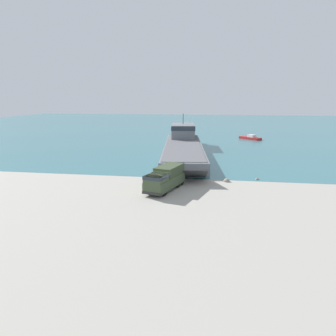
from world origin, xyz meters
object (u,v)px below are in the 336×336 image
Objects in this scene: soldier_on_ramp at (148,180)px; moored_boat_a at (250,138)px; military_truck at (165,178)px; landing_craft at (183,144)px.

soldier_on_ramp reaches higher than moored_boat_a.
landing_craft is at bearing -162.95° from military_truck.
moored_boat_a is at bearing -23.58° from soldier_on_ramp.
moored_boat_a is at bearing 179.60° from military_truck.
landing_craft is 29.63m from moored_boat_a.
moored_boat_a is at bearing 51.00° from landing_craft.
soldier_on_ramp is (-2.36, 0.62, -0.50)m from military_truck.
landing_craft is 24.55× the size of soldier_on_ramp.
military_truck is 2.49m from soldier_on_ramp.
military_truck is (1.08, -28.42, -0.33)m from landing_craft.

